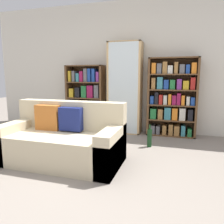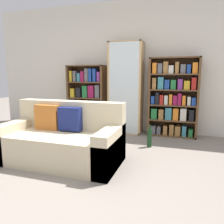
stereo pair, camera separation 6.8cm
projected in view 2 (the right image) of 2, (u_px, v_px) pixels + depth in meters
name	position (u px, v px, depth m)	size (l,w,h in m)	color
ground_plane	(74.00, 184.00, 2.41)	(16.00, 16.00, 0.00)	gray
wall_back	(130.00, 68.00, 4.62)	(6.44, 0.06, 2.70)	silver
couch	(62.00, 141.00, 3.04)	(1.64, 0.81, 0.82)	beige
bookshelf_left	(87.00, 99.00, 4.81)	(0.83, 0.32, 1.40)	brown
display_cabinet	(126.00, 88.00, 4.49)	(0.68, 0.36, 1.85)	tan
bookshelf_right	(173.00, 98.00, 4.25)	(0.93, 0.32, 1.52)	brown
wine_bottle	(149.00, 138.00, 3.64)	(0.08, 0.08, 0.38)	#143819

